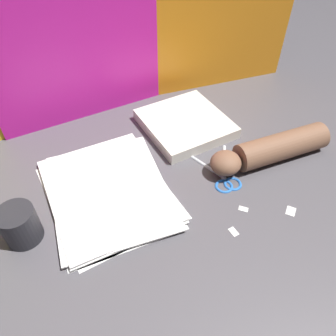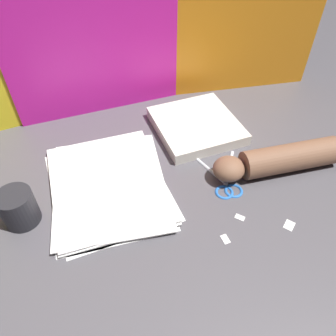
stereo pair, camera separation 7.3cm
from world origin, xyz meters
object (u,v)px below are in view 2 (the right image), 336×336
at_px(book_closed, 196,126).
at_px(hand_forearm, 279,160).
at_px(paper_stack, 109,185).
at_px(scissors, 225,181).
at_px(mug, 18,208).

relative_size(book_closed, hand_forearm, 0.74).
relative_size(paper_stack, scissors, 2.09).
distance_m(scissors, mug, 0.46).
distance_m(paper_stack, scissors, 0.28).
bearing_deg(hand_forearm, scissors, -179.90).
bearing_deg(scissors, mug, 176.50).
xyz_separation_m(paper_stack, book_closed, (0.27, 0.14, 0.01)).
distance_m(paper_stack, book_closed, 0.31).
xyz_separation_m(paper_stack, scissors, (0.27, -0.07, -0.00)).
bearing_deg(mug, hand_forearm, -2.68).
height_order(hand_forearm, mug, mug).
height_order(book_closed, hand_forearm, hand_forearm).
relative_size(book_closed, mug, 3.00).
xyz_separation_m(book_closed, scissors, (-0.00, -0.21, -0.01)).
distance_m(book_closed, hand_forearm, 0.25).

